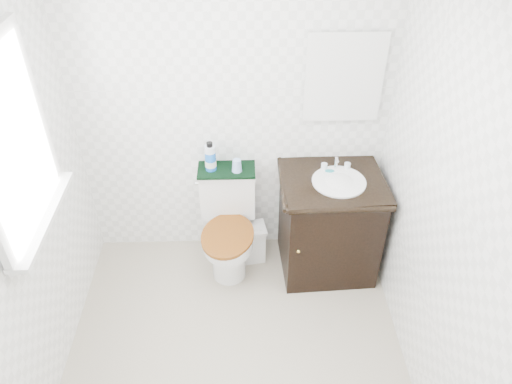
{
  "coord_description": "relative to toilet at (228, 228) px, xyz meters",
  "views": [
    {
      "loc": [
        0.07,
        -1.86,
        2.84
      ],
      "look_at": [
        0.15,
        0.75,
        0.84
      ],
      "focal_mm": 35.0,
      "sensor_mm": 36.0,
      "label": 1
    }
  ],
  "objects": [
    {
      "name": "floor",
      "position": [
        0.05,
        -0.97,
        -0.34
      ],
      "size": [
        2.4,
        2.4,
        0.0
      ],
      "primitive_type": "plane",
      "color": "#AEA38C",
      "rests_on": "ground"
    },
    {
      "name": "wall_back",
      "position": [
        0.05,
        0.23,
        0.86
      ],
      "size": [
        2.4,
        0.0,
        2.4
      ],
      "primitive_type": "plane",
      "rotation": [
        1.57,
        0.0,
        0.0
      ],
      "color": "white",
      "rests_on": "ground"
    },
    {
      "name": "wall_left",
      "position": [
        -1.05,
        -0.97,
        0.86
      ],
      "size": [
        0.0,
        2.4,
        2.4
      ],
      "primitive_type": "plane",
      "rotation": [
        1.57,
        0.0,
        1.57
      ],
      "color": "white",
      "rests_on": "ground"
    },
    {
      "name": "wall_right",
      "position": [
        1.15,
        -0.97,
        0.86
      ],
      "size": [
        0.0,
        2.4,
        2.4
      ],
      "primitive_type": "plane",
      "rotation": [
        1.57,
        0.0,
        -1.57
      ],
      "color": "white",
      "rests_on": "ground"
    },
    {
      "name": "window",
      "position": [
        -1.02,
        -0.72,
        1.21
      ],
      "size": [
        0.02,
        0.7,
        0.9
      ],
      "primitive_type": "cube",
      "color": "white",
      "rests_on": "wall_left"
    },
    {
      "name": "mirror",
      "position": [
        0.8,
        0.21,
        1.11
      ],
      "size": [
        0.5,
        0.02,
        0.6
      ],
      "primitive_type": "cube",
      "color": "silver",
      "rests_on": "wall_back"
    },
    {
      "name": "toilet",
      "position": [
        0.0,
        0.0,
        0.0
      ],
      "size": [
        0.44,
        0.65,
        0.78
      ],
      "color": "white",
      "rests_on": "floor"
    },
    {
      "name": "vanity",
      "position": [
        0.75,
        -0.07,
        0.09
      ],
      "size": [
        0.74,
        0.64,
        0.92
      ],
      "color": "black",
      "rests_on": "floor"
    },
    {
      "name": "trash_bin",
      "position": [
        0.17,
        0.02,
        -0.18
      ],
      "size": [
        0.25,
        0.21,
        0.32
      ],
      "color": "silver",
      "rests_on": "floor"
    },
    {
      "name": "towel",
      "position": [
        0.0,
        0.12,
        0.45
      ],
      "size": [
        0.41,
        0.22,
        0.02
      ],
      "primitive_type": "cube",
      "color": "black",
      "rests_on": "toilet"
    },
    {
      "name": "mouthwash_bottle",
      "position": [
        -0.11,
        0.12,
        0.56
      ],
      "size": [
        0.08,
        0.08,
        0.22
      ],
      "color": "blue",
      "rests_on": "towel"
    },
    {
      "name": "cup",
      "position": [
        0.08,
        0.09,
        0.5
      ],
      "size": [
        0.07,
        0.07,
        0.09
      ],
      "primitive_type": "cone",
      "color": "#8AABE3",
      "rests_on": "towel"
    },
    {
      "name": "soap_bar",
      "position": [
        0.73,
        0.03,
        0.49
      ],
      "size": [
        0.08,
        0.05,
        0.02
      ],
      "primitive_type": "ellipsoid",
      "color": "#19737A",
      "rests_on": "vanity"
    }
  ]
}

